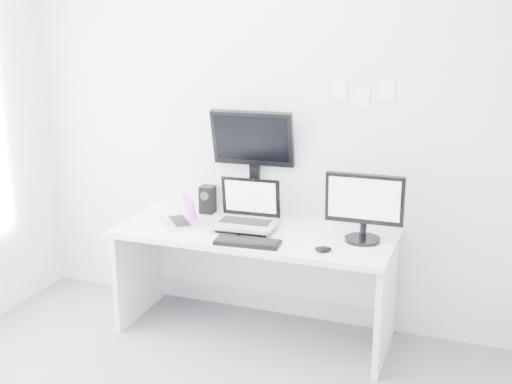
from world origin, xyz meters
TOP-DOWN VIEW (x-y plane):
  - back_wall at (0.00, 1.60)m, footprint 3.60×0.00m
  - desk at (0.00, 1.25)m, footprint 1.80×0.70m
  - macbook at (-0.53, 1.21)m, footprint 0.36×0.37m
  - speaker at (-0.45, 1.51)m, footprint 0.12×0.12m
  - dell_laptop at (-0.06, 1.24)m, footprint 0.42×0.33m
  - rear_monitor at (-0.12, 1.55)m, footprint 0.57×0.23m
  - samsung_monitor at (0.70, 1.30)m, footprint 0.49×0.23m
  - keyboard at (0.05, 1.00)m, footprint 0.41×0.18m
  - mouse at (0.51, 1.04)m, footprint 0.12×0.10m
  - wall_note_0 at (0.45, 1.59)m, footprint 0.10×0.00m
  - wall_note_1 at (0.60, 1.59)m, footprint 0.09×0.00m
  - wall_note_2 at (0.75, 1.59)m, footprint 0.10×0.00m

SIDE VIEW (x-z plane):
  - desk at x=0.00m, z-range 0.00..0.73m
  - keyboard at x=0.05m, z-range 0.73..0.76m
  - mouse at x=0.51m, z-range 0.73..0.76m
  - speaker at x=-0.45m, z-range 0.73..0.92m
  - macbook at x=-0.53m, z-range 0.73..0.95m
  - dell_laptop at x=-0.06m, z-range 0.73..1.06m
  - samsung_monitor at x=0.70m, z-range 0.73..1.17m
  - rear_monitor at x=-0.12m, z-range 0.73..1.49m
  - back_wall at x=0.00m, z-range -0.45..3.15m
  - wall_note_1 at x=0.60m, z-range 1.52..1.65m
  - wall_note_0 at x=0.45m, z-range 1.55..1.69m
  - wall_note_2 at x=0.75m, z-range 1.56..1.70m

